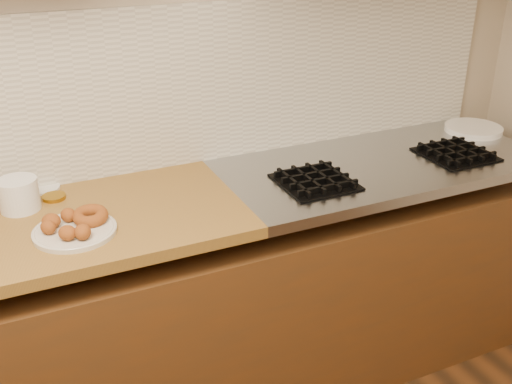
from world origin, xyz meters
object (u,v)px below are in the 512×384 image
at_px(plastic_tub, 19,195).
at_px(plate_stack, 473,129).
at_px(ring_donut, 90,216).
at_px(donut_plate, 75,231).

distance_m(plastic_tub, plate_stack, 1.91).
bearing_deg(plate_stack, ring_donut, -174.11).
height_order(plastic_tub, plate_stack, plastic_tub).
height_order(donut_plate, ring_donut, ring_donut).
distance_m(donut_plate, ring_donut, 0.07).
height_order(ring_donut, plate_stack, ring_donut).
xyz_separation_m(donut_plate, plate_stack, (1.77, 0.21, 0.01)).
bearing_deg(plastic_tub, donut_plate, -60.82).
xyz_separation_m(ring_donut, plate_stack, (1.72, 0.18, -0.02)).
bearing_deg(plate_stack, plastic_tub, 179.05).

